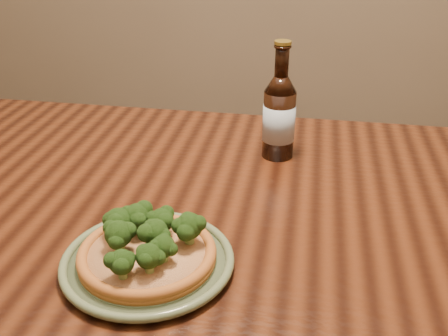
% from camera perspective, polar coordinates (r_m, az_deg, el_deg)
% --- Properties ---
extents(table, '(1.60, 0.90, 0.75)m').
position_cam_1_polar(table, '(1.07, -10.05, -7.17)').
color(table, '#401D0D').
rests_on(table, ground).
extents(plate, '(0.27, 0.27, 0.02)m').
position_cam_1_polar(plate, '(0.82, -8.29, -9.99)').
color(plate, '#5B6B4A').
rests_on(plate, table).
extents(pizza, '(0.21, 0.21, 0.07)m').
position_cam_1_polar(pizza, '(0.81, -8.40, -8.65)').
color(pizza, '#AF6327').
rests_on(pizza, plate).
extents(beer_bottle, '(0.07, 0.07, 0.25)m').
position_cam_1_polar(beer_bottle, '(1.12, 6.02, 5.68)').
color(beer_bottle, black).
rests_on(beer_bottle, table).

